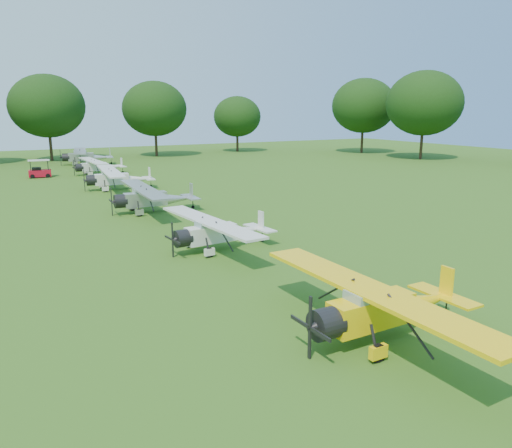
{
  "coord_description": "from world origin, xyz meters",
  "views": [
    {
      "loc": [
        -11.07,
        -25.77,
        7.76
      ],
      "look_at": [
        2.0,
        -1.6,
        1.4
      ],
      "focal_mm": 35.0,
      "sensor_mm": 36.0,
      "label": 1
    }
  ],
  "objects_px": {
    "aircraft_4": "(152,196)",
    "aircraft_5": "(117,177)",
    "aircraft_3": "(218,230)",
    "aircraft_6": "(98,165)",
    "aircraft_7": "(85,155)",
    "golf_cart": "(39,172)",
    "aircraft_2": "(382,304)"
  },
  "relations": [
    {
      "from": "aircraft_4",
      "to": "aircraft_5",
      "type": "distance_m",
      "value": 12.39
    },
    {
      "from": "aircraft_3",
      "to": "aircraft_5",
      "type": "distance_m",
      "value": 24.36
    },
    {
      "from": "aircraft_6",
      "to": "aircraft_7",
      "type": "xyz_separation_m",
      "value": [
        0.6,
        11.82,
        0.2
      ]
    },
    {
      "from": "aircraft_3",
      "to": "aircraft_5",
      "type": "xyz_separation_m",
      "value": [
        0.07,
        24.36,
        0.11
      ]
    },
    {
      "from": "aircraft_3",
      "to": "golf_cart",
      "type": "bearing_deg",
      "value": 93.46
    },
    {
      "from": "aircraft_5",
      "to": "aircraft_6",
      "type": "height_order",
      "value": "aircraft_5"
    },
    {
      "from": "aircraft_2",
      "to": "golf_cart",
      "type": "xyz_separation_m",
      "value": [
        -6.16,
        50.42,
        -0.55
      ]
    },
    {
      "from": "aircraft_4",
      "to": "aircraft_6",
      "type": "height_order",
      "value": "aircraft_4"
    },
    {
      "from": "aircraft_2",
      "to": "aircraft_3",
      "type": "relative_size",
      "value": 1.09
    },
    {
      "from": "aircraft_3",
      "to": "aircraft_6",
      "type": "distance_m",
      "value": 37.14
    },
    {
      "from": "aircraft_5",
      "to": "aircraft_6",
      "type": "xyz_separation_m",
      "value": [
        0.69,
        12.77,
        -0.12
      ]
    },
    {
      "from": "aircraft_7",
      "to": "golf_cart",
      "type": "distance_m",
      "value": 13.48
    },
    {
      "from": "aircraft_2",
      "to": "aircraft_5",
      "type": "height_order",
      "value": "aircraft_5"
    },
    {
      "from": "aircraft_3",
      "to": "aircraft_4",
      "type": "relative_size",
      "value": 0.92
    },
    {
      "from": "aircraft_2",
      "to": "aircraft_6",
      "type": "bearing_deg",
      "value": 88.22
    },
    {
      "from": "aircraft_4",
      "to": "aircraft_5",
      "type": "bearing_deg",
      "value": 91.38
    },
    {
      "from": "aircraft_6",
      "to": "aircraft_7",
      "type": "distance_m",
      "value": 11.84
    },
    {
      "from": "aircraft_6",
      "to": "aircraft_3",
      "type": "bearing_deg",
      "value": -93.74
    },
    {
      "from": "aircraft_6",
      "to": "aircraft_4",
      "type": "bearing_deg",
      "value": -94.69
    },
    {
      "from": "aircraft_5",
      "to": "golf_cart",
      "type": "distance_m",
      "value": 14.42
    },
    {
      "from": "aircraft_2",
      "to": "aircraft_4",
      "type": "distance_m",
      "value": 24.87
    },
    {
      "from": "aircraft_2",
      "to": "golf_cart",
      "type": "distance_m",
      "value": 50.8
    },
    {
      "from": "aircraft_4",
      "to": "aircraft_5",
      "type": "relative_size",
      "value": 0.99
    },
    {
      "from": "aircraft_4",
      "to": "golf_cart",
      "type": "distance_m",
      "value": 26.17
    },
    {
      "from": "aircraft_6",
      "to": "golf_cart",
      "type": "distance_m",
      "value": 6.56
    },
    {
      "from": "aircraft_2",
      "to": "aircraft_6",
      "type": "relative_size",
      "value": 1.1
    },
    {
      "from": "aircraft_4",
      "to": "aircraft_7",
      "type": "height_order",
      "value": "aircraft_7"
    },
    {
      "from": "aircraft_2",
      "to": "aircraft_3",
      "type": "distance_m",
      "value": 12.9
    },
    {
      "from": "aircraft_6",
      "to": "golf_cart",
      "type": "relative_size",
      "value": 3.87
    },
    {
      "from": "aircraft_5",
      "to": "golf_cart",
      "type": "height_order",
      "value": "aircraft_5"
    },
    {
      "from": "aircraft_3",
      "to": "golf_cart",
      "type": "height_order",
      "value": "golf_cart"
    },
    {
      "from": "golf_cart",
      "to": "aircraft_3",
      "type": "bearing_deg",
      "value": -76.63
    }
  ]
}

